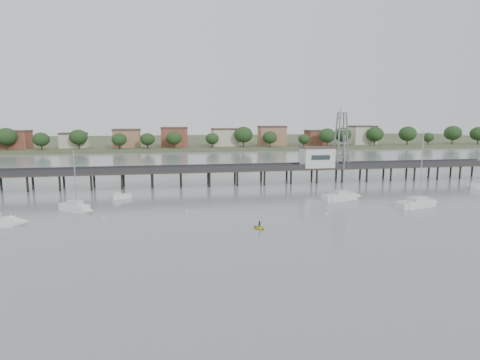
# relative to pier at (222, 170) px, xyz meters

# --- Properties ---
(ground_plane) EXTENTS (500.00, 500.00, 0.00)m
(ground_plane) POSITION_rel_pier_xyz_m (0.00, -60.00, -3.79)
(ground_plane) COLOR slate
(ground_plane) RESTS_ON ground
(pier) EXTENTS (150.00, 5.00, 5.50)m
(pier) POSITION_rel_pier_xyz_m (0.00, 0.00, 0.00)
(pier) COLOR #2D2823
(pier) RESTS_ON ground
(pier_building) EXTENTS (8.40, 5.40, 5.30)m
(pier_building) POSITION_rel_pier_xyz_m (25.00, 0.00, 2.87)
(pier_building) COLOR silver
(pier_building) RESTS_ON ground
(lattice_tower) EXTENTS (3.20, 3.20, 15.50)m
(lattice_tower) POSITION_rel_pier_xyz_m (31.50, 0.00, 7.31)
(lattice_tower) COLOR slate
(lattice_tower) RESTS_ON ground
(sailboat_b) EXTENTS (6.89, 5.65, 11.65)m
(sailboat_b) POSITION_rel_pier_xyz_m (-29.37, -24.52, -3.14)
(sailboat_b) COLOR white
(sailboat_b) RESTS_ON ground
(sailboat_a) EXTENTS (8.83, 3.73, 14.10)m
(sailboat_a) POSITION_rel_pier_xyz_m (-39.37, -32.64, -3.16)
(sailboat_a) COLOR white
(sailboat_a) RESTS_ON ground
(sailboat_c) EXTENTS (8.98, 4.60, 14.22)m
(sailboat_c) POSITION_rel_pier_xyz_m (23.00, -22.55, -3.16)
(sailboat_c) COLOR white
(sailboat_c) RESTS_ON ground
(sailboat_d) EXTENTS (9.69, 5.00, 15.27)m
(sailboat_d) POSITION_rel_pier_xyz_m (34.62, -31.32, -3.16)
(sailboat_d) COLOR white
(sailboat_d) RESTS_ON ground
(white_tender) EXTENTS (4.19, 2.87, 1.51)m
(white_tender) POSITION_rel_pier_xyz_m (-23.36, -13.41, -3.33)
(white_tender) COLOR white
(white_tender) RESTS_ON ground
(yellow_dinghy) EXTENTS (1.73, 1.11, 2.34)m
(yellow_dinghy) POSITION_rel_pier_xyz_m (0.16, -41.08, -3.79)
(yellow_dinghy) COLOR yellow
(yellow_dinghy) RESTS_ON ground
(dinghy_occupant) EXTENTS (0.80, 1.14, 0.26)m
(dinghy_occupant) POSITION_rel_pier_xyz_m (0.16, -41.08, -3.79)
(dinghy_occupant) COLOR black
(dinghy_occupant) RESTS_ON ground
(mooring_buoys) EXTENTS (88.59, 20.61, 0.39)m
(mooring_buoys) POSITION_rel_pier_xyz_m (0.70, -29.29, -3.71)
(mooring_buoys) COLOR beige
(mooring_buoys) RESTS_ON ground
(far_shore) EXTENTS (500.00, 170.00, 10.40)m
(far_shore) POSITION_rel_pier_xyz_m (0.36, 179.58, -2.85)
(far_shore) COLOR #475133
(far_shore) RESTS_ON ground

